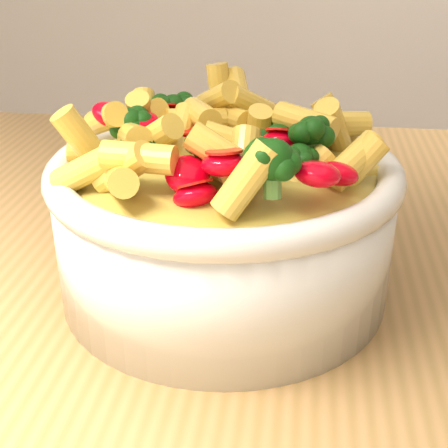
# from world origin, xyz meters

# --- Properties ---
(table) EXTENTS (1.20, 0.80, 0.90)m
(table) POSITION_xyz_m (0.00, 0.00, 0.80)
(table) COLOR #AD7E4A
(table) RESTS_ON ground
(serving_bowl) EXTENTS (0.25, 0.25, 0.11)m
(serving_bowl) POSITION_xyz_m (-0.04, -0.03, 0.95)
(serving_bowl) COLOR silver
(serving_bowl) RESTS_ON table
(pasta_salad) EXTENTS (0.20, 0.20, 0.04)m
(pasta_salad) POSITION_xyz_m (-0.04, -0.03, 1.02)
(pasta_salad) COLOR #F7C84E
(pasta_salad) RESTS_ON serving_bowl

